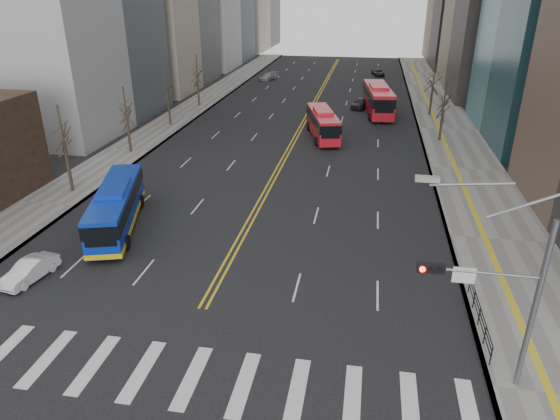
# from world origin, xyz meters

# --- Properties ---
(ground) EXTENTS (220.00, 220.00, 0.00)m
(ground) POSITION_xyz_m (0.00, 0.00, 0.00)
(ground) COLOR black
(sidewalk_right) EXTENTS (7.00, 130.00, 0.15)m
(sidewalk_right) POSITION_xyz_m (17.50, 45.00, 0.07)
(sidewalk_right) COLOR slate
(sidewalk_right) RESTS_ON ground
(sidewalk_left) EXTENTS (5.00, 130.00, 0.15)m
(sidewalk_left) POSITION_xyz_m (-16.50, 45.00, 0.07)
(sidewalk_left) COLOR slate
(sidewalk_left) RESTS_ON ground
(crosswalk) EXTENTS (26.70, 4.00, 0.01)m
(crosswalk) POSITION_xyz_m (0.00, 0.00, 0.01)
(crosswalk) COLOR silver
(crosswalk) RESTS_ON ground
(centerline) EXTENTS (0.55, 100.00, 0.01)m
(centerline) POSITION_xyz_m (0.00, 55.00, 0.01)
(centerline) COLOR gold
(centerline) RESTS_ON ground
(signal_mast) EXTENTS (5.37, 0.37, 9.39)m
(signal_mast) POSITION_xyz_m (13.77, 2.00, 4.86)
(signal_mast) COLOR slate
(signal_mast) RESTS_ON ground
(pedestrian_railing) EXTENTS (0.06, 6.06, 1.02)m
(pedestrian_railing) POSITION_xyz_m (14.30, 6.00, 0.82)
(pedestrian_railing) COLOR black
(pedestrian_railing) RESTS_ON sidewalk_right
(bollards) EXTENTS (2.87, 3.17, 0.78)m
(bollards) POSITION_xyz_m (16.27, -0.17, 0.55)
(bollards) COLOR slate
(bollards) RESTS_ON sidewalk_right
(street_trees) EXTENTS (35.20, 47.20, 7.60)m
(street_trees) POSITION_xyz_m (-7.18, 34.55, 4.87)
(street_trees) COLOR #2E261C
(street_trees) RESTS_ON ground
(blue_bus) EXTENTS (5.37, 11.05, 3.19)m
(blue_bus) POSITION_xyz_m (-9.05, 13.52, 1.67)
(blue_bus) COLOR #0A2CA4
(blue_bus) RESTS_ON ground
(red_bus_near) EXTENTS (4.89, 10.33, 3.22)m
(red_bus_near) POSITION_xyz_m (3.00, 39.19, 1.80)
(red_bus_near) COLOR red
(red_bus_near) RESTS_ON ground
(red_bus_far) EXTENTS (4.34, 12.44, 3.84)m
(red_bus_far) POSITION_xyz_m (9.12, 52.10, 2.13)
(red_bus_far) COLOR red
(red_bus_far) RESTS_ON ground
(car_white) EXTENTS (1.91, 3.88, 1.22)m
(car_white) POSITION_xyz_m (-10.90, 6.05, 0.61)
(car_white) COLOR silver
(car_white) RESTS_ON ground
(car_dark_mid) EXTENTS (3.07, 4.71, 1.49)m
(car_dark_mid) POSITION_xyz_m (6.82, 54.84, 0.75)
(car_dark_mid) COLOR black
(car_dark_mid) RESTS_ON ground
(car_silver) EXTENTS (3.47, 4.88, 1.31)m
(car_silver) POSITION_xyz_m (-10.52, 75.08, 0.66)
(car_silver) COLOR #97969B
(car_silver) RESTS_ON ground
(car_dark_far) EXTENTS (2.72, 4.50, 1.17)m
(car_dark_far) POSITION_xyz_m (9.24, 83.54, 0.58)
(car_dark_far) COLOR black
(car_dark_far) RESTS_ON ground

